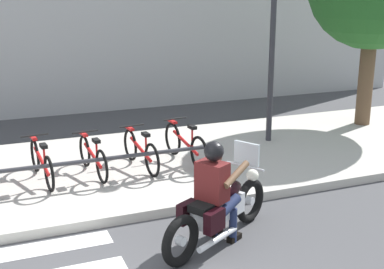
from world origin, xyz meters
name	(u,v)px	position (x,y,z in m)	size (l,w,h in m)	color
sidewalk	(51,178)	(0.00, 4.10, 0.07)	(24.00, 4.40, 0.15)	#B7B2A8
crosswalk_stripe_4	(4,255)	(-0.93, 1.60, 0.00)	(2.80, 0.40, 0.01)	white
motorcycle	(219,210)	(1.82, 0.91, 0.47)	(2.03, 1.23, 1.25)	black
rider	(216,185)	(1.75, 0.87, 0.84)	(0.77, 0.72, 1.45)	#591919
bicycle_2	(42,162)	(-0.18, 3.78, 0.49)	(0.48, 1.69, 0.73)	black
bicycle_3	(93,157)	(0.70, 3.78, 0.48)	(0.48, 1.57, 0.71)	black
bicycle_4	(141,151)	(1.57, 3.78, 0.49)	(0.48, 1.64, 0.74)	black
bicycle_5	(185,144)	(2.45, 3.78, 0.51)	(0.48, 1.74, 0.79)	black
bike_rack	(73,164)	(0.26, 3.22, 0.57)	(4.97, 0.07, 0.49)	#333338
street_lamp	(273,25)	(4.67, 4.50, 2.61)	(0.28, 0.28, 4.32)	#2D2D33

